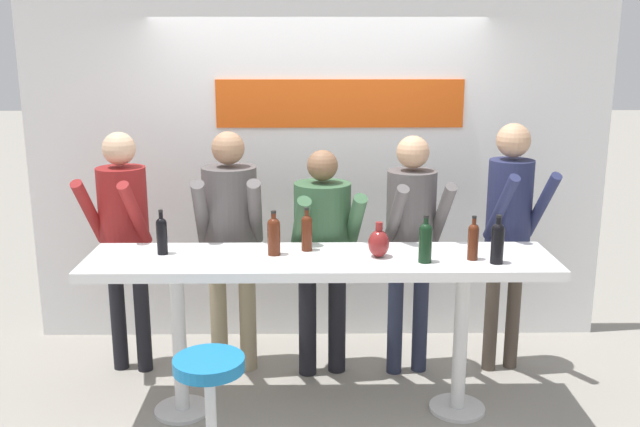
{
  "coord_description": "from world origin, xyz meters",
  "views": [
    {
      "loc": [
        -0.05,
        -4.18,
        2.34
      ],
      "look_at": [
        0.0,
        0.1,
        1.29
      ],
      "focal_mm": 40.0,
      "sensor_mm": 36.0,
      "label": 1
    }
  ],
  "objects_px": {
    "tasting_table": "(320,278)",
    "wine_bottle_1": "(498,241)",
    "decorative_vase": "(379,243)",
    "wine_bottle_3": "(162,234)",
    "wine_bottle_5": "(425,240)",
    "person_far_left": "(123,226)",
    "wine_bottle_0": "(274,234)",
    "wine_bottle_4": "(307,231)",
    "wine_bottle_2": "(473,240)",
    "person_left": "(230,227)",
    "person_center": "(411,229)",
    "bar_stool": "(210,398)",
    "person_center_left": "(323,240)",
    "person_center_right": "(509,218)"
  },
  "relations": [
    {
      "from": "person_left",
      "to": "wine_bottle_1",
      "type": "xyz_separation_m",
      "value": [
        1.67,
        -0.75,
        0.1
      ]
    },
    {
      "from": "person_center",
      "to": "wine_bottle_1",
      "type": "bearing_deg",
      "value": -69.35
    },
    {
      "from": "wine_bottle_4",
      "to": "decorative_vase",
      "type": "distance_m",
      "value": 0.46
    },
    {
      "from": "tasting_table",
      "to": "decorative_vase",
      "type": "bearing_deg",
      "value": -1.06
    },
    {
      "from": "bar_stool",
      "to": "person_left",
      "type": "bearing_deg",
      "value": 90.77
    },
    {
      "from": "bar_stool",
      "to": "person_left",
      "type": "relative_size",
      "value": 0.4
    },
    {
      "from": "person_left",
      "to": "decorative_vase",
      "type": "relative_size",
      "value": 7.9
    },
    {
      "from": "wine_bottle_0",
      "to": "wine_bottle_2",
      "type": "relative_size",
      "value": 1.03
    },
    {
      "from": "person_center_right",
      "to": "wine_bottle_1",
      "type": "xyz_separation_m",
      "value": [
        -0.27,
        -0.74,
        0.05
      ]
    },
    {
      "from": "person_left",
      "to": "wine_bottle_0",
      "type": "distance_m",
      "value": 0.66
    },
    {
      "from": "wine_bottle_3",
      "to": "person_center_left",
      "type": "bearing_deg",
      "value": 25.4
    },
    {
      "from": "wine_bottle_4",
      "to": "wine_bottle_5",
      "type": "bearing_deg",
      "value": -19.63
    },
    {
      "from": "person_far_left",
      "to": "wine_bottle_1",
      "type": "relative_size",
      "value": 5.86
    },
    {
      "from": "wine_bottle_1",
      "to": "wine_bottle_5",
      "type": "bearing_deg",
      "value": 176.67
    },
    {
      "from": "person_far_left",
      "to": "person_center_right",
      "type": "relative_size",
      "value": 0.97
    },
    {
      "from": "tasting_table",
      "to": "wine_bottle_1",
      "type": "distance_m",
      "value": 1.09
    },
    {
      "from": "wine_bottle_5",
      "to": "wine_bottle_1",
      "type": "bearing_deg",
      "value": -3.33
    },
    {
      "from": "wine_bottle_1",
      "to": "wine_bottle_3",
      "type": "xyz_separation_m",
      "value": [
        -2.03,
        0.21,
        -0.01
      ]
    },
    {
      "from": "tasting_table",
      "to": "wine_bottle_5",
      "type": "relative_size",
      "value": 9.94
    },
    {
      "from": "person_left",
      "to": "wine_bottle_3",
      "type": "height_order",
      "value": "person_left"
    },
    {
      "from": "wine_bottle_2",
      "to": "wine_bottle_4",
      "type": "xyz_separation_m",
      "value": [
        -1.0,
        0.2,
        0.0
      ]
    },
    {
      "from": "tasting_table",
      "to": "wine_bottle_2",
      "type": "relative_size",
      "value": 10.54
    },
    {
      "from": "person_center_right",
      "to": "wine_bottle_0",
      "type": "bearing_deg",
      "value": -172.84
    },
    {
      "from": "wine_bottle_4",
      "to": "person_center",
      "type": "bearing_deg",
      "value": 30.3
    },
    {
      "from": "wine_bottle_0",
      "to": "wine_bottle_4",
      "type": "height_order",
      "value": "wine_bottle_0"
    },
    {
      "from": "tasting_table",
      "to": "person_left",
      "type": "height_order",
      "value": "person_left"
    },
    {
      "from": "wine_bottle_1",
      "to": "wine_bottle_2",
      "type": "height_order",
      "value": "wine_bottle_1"
    },
    {
      "from": "person_far_left",
      "to": "wine_bottle_2",
      "type": "xyz_separation_m",
      "value": [
        2.28,
        -0.68,
        0.08
      ]
    },
    {
      "from": "wine_bottle_1",
      "to": "person_center",
      "type": "bearing_deg",
      "value": 120.82
    },
    {
      "from": "person_center_right",
      "to": "wine_bottle_3",
      "type": "relative_size",
      "value": 6.33
    },
    {
      "from": "wine_bottle_0",
      "to": "wine_bottle_2",
      "type": "height_order",
      "value": "wine_bottle_0"
    },
    {
      "from": "person_left",
      "to": "wine_bottle_1",
      "type": "distance_m",
      "value": 1.83
    },
    {
      "from": "person_center_right",
      "to": "wine_bottle_1",
      "type": "height_order",
      "value": "person_center_right"
    },
    {
      "from": "person_far_left",
      "to": "wine_bottle_5",
      "type": "height_order",
      "value": "person_far_left"
    },
    {
      "from": "wine_bottle_1",
      "to": "decorative_vase",
      "type": "xyz_separation_m",
      "value": [
        -0.69,
        0.14,
        -0.05
      ]
    },
    {
      "from": "tasting_table",
      "to": "person_center",
      "type": "xyz_separation_m",
      "value": [
        0.63,
        0.55,
        0.16
      ]
    },
    {
      "from": "wine_bottle_1",
      "to": "tasting_table",
      "type": "bearing_deg",
      "value": 172.3
    },
    {
      "from": "tasting_table",
      "to": "wine_bottle_3",
      "type": "xyz_separation_m",
      "value": [
        -0.98,
        0.07,
        0.27
      ]
    },
    {
      "from": "wine_bottle_3",
      "to": "wine_bottle_5",
      "type": "distance_m",
      "value": 1.61
    },
    {
      "from": "decorative_vase",
      "to": "tasting_table",
      "type": "bearing_deg",
      "value": 178.94
    },
    {
      "from": "person_far_left",
      "to": "wine_bottle_0",
      "type": "relative_size",
      "value": 6.2
    },
    {
      "from": "wine_bottle_4",
      "to": "wine_bottle_0",
      "type": "bearing_deg",
      "value": -155.93
    },
    {
      "from": "wine_bottle_2",
      "to": "decorative_vase",
      "type": "relative_size",
      "value": 1.24
    },
    {
      "from": "wine_bottle_5",
      "to": "person_center",
      "type": "bearing_deg",
      "value": 89.24
    },
    {
      "from": "person_far_left",
      "to": "wine_bottle_4",
      "type": "relative_size",
      "value": 6.25
    },
    {
      "from": "wine_bottle_4",
      "to": "decorative_vase",
      "type": "relative_size",
      "value": 1.26
    },
    {
      "from": "tasting_table",
      "to": "person_center_left",
      "type": "bearing_deg",
      "value": 87.47
    },
    {
      "from": "wine_bottle_0",
      "to": "wine_bottle_5",
      "type": "xyz_separation_m",
      "value": [
        0.91,
        -0.16,
        0.0
      ]
    },
    {
      "from": "decorative_vase",
      "to": "wine_bottle_4",
      "type": "bearing_deg",
      "value": 162.15
    },
    {
      "from": "bar_stool",
      "to": "decorative_vase",
      "type": "height_order",
      "value": "decorative_vase"
    }
  ]
}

